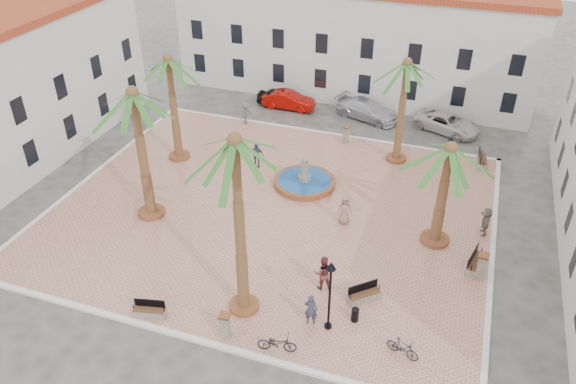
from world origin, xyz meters
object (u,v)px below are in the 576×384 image
Objects in this scene: bench_s at (150,312)px; bollard_e at (481,266)px; lamppost_e at (448,155)px; pedestrian_north at (246,113)px; pedestrian_east at (486,221)px; bench_se at (364,296)px; pedestrian_fountain_b at (256,155)px; car_silver at (368,110)px; car_white at (447,123)px; bollard_n at (346,134)px; pedestrian_fountain_a at (345,210)px; palm_ne at (406,74)px; cyclist_b at (323,273)px; palm_nw at (169,71)px; bicycle_b at (403,348)px; cyclist_a at (311,309)px; palm_sw at (135,108)px; fountain at (304,181)px; car_black at (281,98)px; palm_s at (236,160)px; litter_bin at (355,315)px; lamppost_s at (330,284)px; bench_e at (475,263)px; bollard_se at (225,325)px; car_red at (289,100)px; bench_ne at (482,161)px; palm_e at (448,162)px.

bench_s is 16.89m from bollard_e.
bench_s is 0.41× the size of lamppost_e.
pedestrian_north is 1.05× the size of pedestrian_east.
bench_se is 0.40× the size of lamppost_e.
pedestrian_fountain_b is 11.73m from car_silver.
pedestrian_east reaches higher than car_white.
pedestrian_fountain_a is (2.42, -9.90, 0.25)m from bollard_n.
lamppost_e is (3.56, -3.33, -3.60)m from palm_ne.
palm_ne is 4.95× the size of bollard_e.
bollard_n is 0.67× the size of cyclist_b.
bollard_e is 8.24m from pedestrian_fountain_a.
palm_nw reaches higher than bicycle_b.
pedestrian_fountain_a is (-0.52, 8.33, 0.07)m from cyclist_a.
palm_sw is 1.57× the size of car_silver.
lamppost_e reaches higher than fountain.
cyclist_b is 12.82m from pedestrian_fountain_b.
fountain is 1.00× the size of car_black.
palm_s reaches higher than fountain.
litter_bin is at bearing 78.39° from bicycle_b.
lamppost_s is at bearing 90.89° from cyclist_b.
bench_e is 0.47× the size of lamppost_e.
bollard_e reaches higher than car_silver.
pedestrian_fountain_a reaches higher than bicycle_b.
cyclist_b is at bearing -79.92° from bollard_n.
cyclist_a is at bearing -66.39° from pedestrian_fountain_b.
car_silver reaches higher than bollard_n.
bicycle_b reaches higher than bench_s.
pedestrian_east is 16.36m from car_silver.
car_silver is (-3.25, 23.11, -2.08)m from lamppost_s.
car_red is (-5.63, 24.98, -0.15)m from bollard_se.
bench_ne is 1.03× the size of pedestrian_fountain_b.
palm_e reaches higher than pedestrian_north.
bench_s is at bearing -153.89° from palm_s.
lamppost_e is 3.13× the size of bollard_n.
lamppost_s is 22.32m from pedestrian_north.
cyclist_a is 0.39× the size of car_red.
pedestrian_east is (2.74, -3.58, -1.90)m from lamppost_e.
palm_s reaches higher than bench_ne.
bicycle_b is at bearing -157.50° from car_white.
bicycle_b is at bearing -3.28° from palm_s.
lamppost_s is 18.74m from bollard_n.
bench_ne is at bearing 64.80° from lamppost_e.
bench_ne is 19.45m from cyclist_a.
litter_bin is 15.45m from pedestrian_fountain_b.
lamppost_s is at bearing -166.36° from car_white.
litter_bin is at bearing 4.45° from bench_s.
palm_e is 1.58× the size of car_black.
cyclist_a is 0.96× the size of pedestrian_fountain_b.
bench_ne is at bearing 12.23° from pedestrian_fountain_b.
bollard_e is at bearing 29.42° from palm_s.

